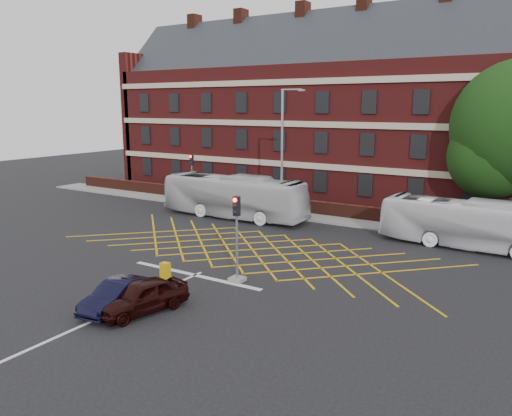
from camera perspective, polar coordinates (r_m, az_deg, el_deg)
The scene contains 16 objects.
ground at distance 28.65m, azimuth -2.58°, elevation -5.72°, with size 120.00×120.00×0.00m, color black.
victorian_building at distance 47.06m, azimuth 13.21°, elevation 10.48°, with size 51.00×12.17×20.40m.
boundary_wall at distance 39.57m, azimuth 8.13°, elevation -0.13°, with size 56.00×0.50×1.10m, color #451B12.
far_pavement at distance 38.78m, azimuth 7.51°, elevation -1.10°, with size 60.00×3.00×0.12m, color slate.
box_junction_hatching at distance 30.24m, azimuth -0.43°, elevation -4.75°, with size 11.50×0.12×0.02m, color #CC990C.
stop_line at distance 25.99m, azimuth -7.00°, elevation -7.62°, with size 8.00×0.30×0.02m, color silver.
centre_line at distance 21.70m, azimuth -18.07°, elevation -12.12°, with size 0.15×14.00×0.02m, color silver.
bus_left at distance 38.52m, azimuth -2.55°, elevation 1.33°, with size 2.78×11.88×3.31m, color silver.
bus_right at distance 32.88m, azimuth 23.38°, elevation -1.72°, with size 2.51×10.71×2.98m, color white.
car_navy at distance 22.39m, azimuth -15.64°, elevation -9.56°, with size 1.30×3.72×1.23m, color black.
car_maroon at distance 21.77m, azimuth -12.91°, elevation -9.82°, with size 1.63×4.05×1.38m, color black.
traffic_light_near at distance 24.43m, azimuth -2.20°, elevation -4.48°, with size 0.70×0.70×4.27m.
traffic_light_far at distance 45.02m, azimuth -7.31°, elevation 2.89°, with size 0.70×0.70×4.27m.
street_lamp at distance 36.44m, azimuth 3.04°, elevation 3.50°, with size 2.25×1.00×9.69m.
direction_signs at distance 44.22m, azimuth -7.65°, elevation 2.21°, with size 1.10×0.16×2.20m.
utility_cabinet at distance 25.09m, azimuth -10.33°, elevation -7.26°, with size 0.42×0.37×1.00m, color #D2960C.
Camera 1 is at (15.56, -22.49, 8.54)m, focal length 35.00 mm.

